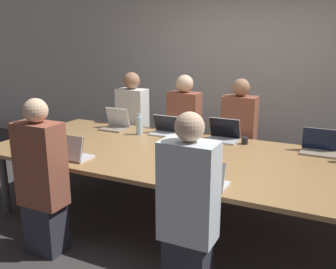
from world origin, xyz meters
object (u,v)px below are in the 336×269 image
object	(u,v)px
person_near_left	(42,181)
stapler	(186,159)
person_far_left	(133,125)
laptop_far_right	(319,146)
laptop_near_left	(72,152)
laptop_far_left	(116,123)
cup_far_midleft	(182,134)
person_far_midleft	(184,130)
person_near_midright	(188,210)
laptop_far_midleft	(165,129)
laptop_near_midright	(206,179)
cup_far_center	(245,141)
person_far_center	(239,137)
laptop_far_center	(223,134)
bottle_far_midleft	(139,125)

from	to	relation	value
person_near_left	stapler	xyz separation A→B (m)	(0.99, 0.83, 0.09)
person_far_left	laptop_far_right	world-z (taller)	person_far_left
laptop_near_left	person_far_left	world-z (taller)	person_far_left
person_near_left	laptop_far_left	world-z (taller)	person_near_left
cup_far_midleft	laptop_near_left	xyz separation A→B (m)	(-0.62, -1.20, 0.03)
person_far_midleft	laptop_near_left	distance (m)	1.74
laptop_near_left	person_near_midright	distance (m)	1.44
cup_far_midleft	stapler	bearing A→B (deg)	-63.74
laptop_far_midleft	person_far_midleft	size ratio (longest dim) A/B	0.23
laptop_near_midright	cup_far_center	world-z (taller)	laptop_near_midright
cup_far_midleft	laptop_near_midright	world-z (taller)	laptop_near_midright
laptop_far_midleft	cup_far_midleft	bearing A→B (deg)	-10.37
cup_far_midleft	stapler	world-z (taller)	cup_far_midleft
person_far_center	laptop_far_right	bearing A→B (deg)	-24.87
person_far_center	laptop_near_midright	bearing A→B (deg)	-82.86
person_far_left	laptop_near_midright	size ratio (longest dim) A/B	4.26
laptop_near_left	laptop_far_center	xyz separation A→B (m)	(1.09, 1.28, 0.00)
person_far_center	bottle_far_midleft	bearing A→B (deg)	-150.58
laptop_far_left	laptop_far_center	size ratio (longest dim) A/B	0.91
person_far_center	laptop_far_right	distance (m)	1.05
person_far_left	laptop_far_right	bearing A→B (deg)	-9.47
person_far_midleft	person_far_left	world-z (taller)	person_far_left
laptop_near_midright	person_far_center	xyz separation A→B (m)	(-0.22, 1.76, -0.12)
laptop_near_left	laptop_far_center	bearing A→B (deg)	-130.42
cup_far_midleft	laptop_far_left	xyz separation A→B (m)	(-0.92, 0.01, 0.03)
laptop_near_left	person_far_center	world-z (taller)	person_far_center
stapler	person_near_midright	bearing A→B (deg)	-90.93
laptop_near_midright	laptop_far_center	world-z (taller)	laptop_far_center
person_near_left	laptop_far_center	world-z (taller)	person_near_left
laptop_far_midleft	laptop_near_left	xyz separation A→B (m)	(-0.38, -1.24, 0.00)
person_near_left	cup_far_center	size ratio (longest dim) A/B	18.05
laptop_near_left	laptop_far_right	xyz separation A→B (m)	(2.10, 1.25, 0.00)
person_far_center	stapler	world-z (taller)	person_far_center
person_near_midright	cup_far_midleft	bearing A→B (deg)	-64.82
person_near_left	laptop_far_right	world-z (taller)	person_near_left
cup_far_midleft	stapler	size ratio (longest dim) A/B	0.56
laptop_far_midleft	stapler	distance (m)	1.05
laptop_far_right	stapler	world-z (taller)	laptop_far_right
laptop_far_midleft	laptop_near_midright	size ratio (longest dim) A/B	0.96
cup_far_midleft	laptop_far_midleft	bearing A→B (deg)	169.63
person_far_center	cup_far_center	bearing A→B (deg)	-67.30
cup_far_midleft	person_far_center	xyz separation A→B (m)	(0.54, 0.49, -0.10)
person_far_center	stapler	distance (m)	1.29
person_far_midleft	laptop_near_left	bearing A→B (deg)	-104.39
laptop_far_midleft	cup_far_midleft	distance (m)	0.25
person_far_midleft	bottle_far_midleft	distance (m)	0.69
laptop_near_left	laptop_far_left	world-z (taller)	laptop_far_left
laptop_far_center	stapler	world-z (taller)	laptop_far_center
laptop_far_left	stapler	xyz separation A→B (m)	(1.31, -0.80, -0.05)
cup_far_center	laptop_far_right	size ratio (longest dim) A/B	0.22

